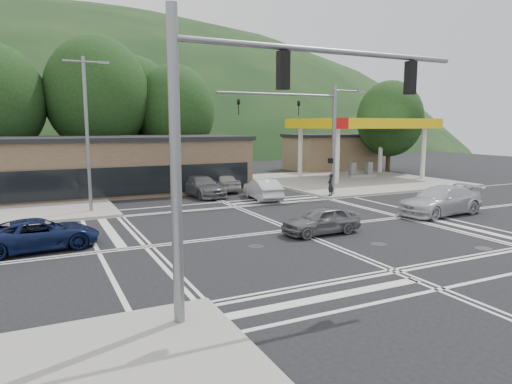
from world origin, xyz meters
name	(u,v)px	position (x,y,z in m)	size (l,w,h in m)	color
ground	(293,230)	(0.00, 0.00, 0.00)	(120.00, 120.00, 0.00)	black
sidewalk_ne	(350,180)	(15.00, 15.00, 0.07)	(16.00, 16.00, 0.15)	gray
gas_station_canopy	(362,126)	(16.99, 15.99, 5.04)	(12.32, 8.34, 5.75)	silver
convenience_store	(332,153)	(20.00, 25.00, 1.90)	(10.00, 6.00, 3.80)	#846B4F
commercial_row	(85,168)	(-8.00, 17.00, 2.00)	(24.00, 8.00, 4.00)	brown
hill_north	(90,148)	(0.00, 90.00, 0.00)	(252.00, 126.00, 140.00)	#173317
tree_n_b	(97,95)	(-6.00, 24.00, 7.79)	(9.00, 9.00, 12.98)	#382619
tree_n_c	(175,111)	(1.00, 24.00, 6.49)	(7.60, 7.60, 10.87)	#382619
tree_n_e	(134,105)	(-2.00, 28.00, 7.14)	(8.40, 8.40, 11.98)	#382619
tree_ne	(390,119)	(24.00, 20.00, 5.84)	(7.20, 7.20, 9.99)	#382619
streetlight_nw	(88,127)	(-8.44, 9.00, 5.05)	(2.50, 0.25, 9.00)	slate
signal_mast_ne	(319,126)	(6.95, 8.20, 5.07)	(11.65, 0.30, 8.00)	slate
signal_mast_sw	(243,127)	(-6.39, -8.20, 5.12)	(9.14, 0.28, 8.00)	slate
car_blue_west	(40,234)	(-11.32, 1.51, 0.66)	(2.18, 4.72, 1.31)	#0E173E
car_grey_center	(321,220)	(0.81, -1.28, 0.66)	(1.57, 3.89, 1.33)	#5D5F62
car_silver_east	(440,201)	(9.73, -0.30, 0.82)	(2.29, 5.64, 1.64)	#BABDC2
car_queue_a	(263,189)	(2.86, 9.00, 0.73)	(1.54, 4.41, 1.45)	silver
car_queue_b	(220,182)	(1.66, 14.00, 0.75)	(1.78, 4.41, 1.50)	#B4B4B0
car_northbound	(201,186)	(-0.50, 12.35, 0.75)	(2.10, 5.16, 1.50)	#595B5E
pedestrian	(330,185)	(7.50, 7.50, 0.95)	(0.59, 0.39, 1.61)	black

